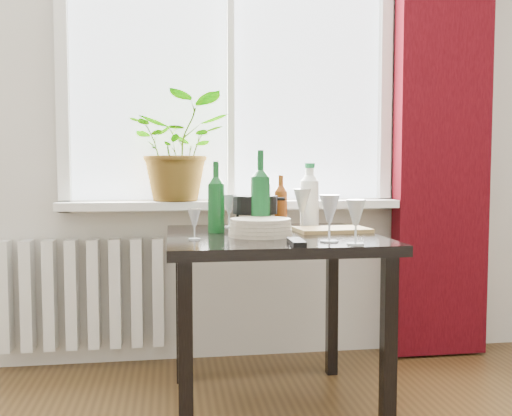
{
  "coord_description": "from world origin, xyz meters",
  "views": [
    {
      "loc": [
        -0.31,
        -0.74,
        1.01
      ],
      "look_at": [
        0.03,
        1.55,
        0.85
      ],
      "focal_mm": 40.0,
      "sensor_mm": 36.0,
      "label": 1
    }
  ],
  "objects": [
    {
      "name": "wineglass_back_center",
      "position": [
        0.26,
        1.7,
        0.83
      ],
      "size": [
        0.09,
        0.09,
        0.19
      ],
      "primitive_type": null,
      "rotation": [
        0.0,
        0.0,
        -0.11
      ],
      "color": "#B6BCC4",
      "rests_on": "table"
    },
    {
      "name": "wineglass_far_right",
      "position": [
        0.34,
        1.18,
        0.82
      ],
      "size": [
        0.08,
        0.08,
        0.16
      ],
      "primitive_type": null,
      "rotation": [
        0.0,
        0.0,
        -0.1
      ],
      "color": "silver",
      "rests_on": "table"
    },
    {
      "name": "wineglass_front_left",
      "position": [
        -0.22,
        1.4,
        0.8
      ],
      "size": [
        0.06,
        0.06,
        0.12
      ],
      "primitive_type": null,
      "rotation": [
        0.0,
        0.0,
        -0.11
      ],
      "color": "silver",
      "rests_on": "table"
    },
    {
      "name": "wineglass_front_right",
      "position": [
        0.26,
        1.27,
        0.83
      ],
      "size": [
        0.1,
        0.1,
        0.18
      ],
      "primitive_type": null,
      "rotation": [
        0.0,
        0.0,
        0.37
      ],
      "color": "#B7BBC5",
      "rests_on": "table"
    },
    {
      "name": "table",
      "position": [
        0.1,
        1.55,
        0.65
      ],
      "size": [
        0.85,
        0.85,
        0.74
      ],
      "color": "black",
      "rests_on": "ground"
    },
    {
      "name": "potted_plant",
      "position": [
        -0.26,
        2.16,
        1.11
      ],
      "size": [
        0.49,
        0.42,
        0.54
      ],
      "primitive_type": "imported",
      "rotation": [
        0.0,
        0.0,
        -0.01
      ],
      "color": "#267B21",
      "rests_on": "windowsill"
    },
    {
      "name": "radiator",
      "position": [
        -0.75,
        2.18,
        0.38
      ],
      "size": [
        0.8,
        0.1,
        0.55
      ],
      "color": "silver",
      "rests_on": "ground"
    },
    {
      "name": "wine_bottle_right",
      "position": [
        0.06,
        1.62,
        0.92
      ],
      "size": [
        0.11,
        0.11,
        0.35
      ],
      "primitive_type": null,
      "rotation": [
        0.0,
        0.0,
        -0.41
      ],
      "color": "#0D481C",
      "rests_on": "table"
    },
    {
      "name": "window",
      "position": [
        0.0,
        2.22,
        1.6
      ],
      "size": [
        1.72,
        0.08,
        1.62
      ],
      "color": "white",
      "rests_on": "ground"
    },
    {
      "name": "fondue_pot",
      "position": [
        0.05,
        1.7,
        0.82
      ],
      "size": [
        0.28,
        0.26,
        0.15
      ],
      "primitive_type": null,
      "rotation": [
        0.0,
        0.0,
        0.35
      ],
      "color": "black",
      "rests_on": "table"
    },
    {
      "name": "plate_stack",
      "position": [
        0.04,
        1.49,
        0.77
      ],
      "size": [
        0.3,
        0.3,
        0.07
      ],
      "primitive_type": "cylinder",
      "rotation": [
        0.0,
        0.0,
        0.2
      ],
      "color": "beige",
      "rests_on": "table"
    },
    {
      "name": "wineglass_back_left",
      "position": [
        -0.05,
        1.84,
        0.82
      ],
      "size": [
        0.07,
        0.07,
        0.15
      ],
      "primitive_type": null,
      "rotation": [
        0.0,
        0.0,
        -0.09
      ],
      "color": "silver",
      "rests_on": "table"
    },
    {
      "name": "cutting_board",
      "position": [
        0.37,
        1.6,
        0.75
      ],
      "size": [
        0.32,
        0.22,
        0.02
      ],
      "primitive_type": "cube",
      "rotation": [
        0.0,
        0.0,
        0.07
      ],
      "color": "#A18248",
      "rests_on": "table"
    },
    {
      "name": "wine_bottle_left",
      "position": [
        -0.12,
        1.65,
        0.89
      ],
      "size": [
        0.07,
        0.07,
        0.3
      ],
      "primitive_type": null,
      "rotation": [
        0.0,
        0.0,
        0.01
      ],
      "color": "#0D4719",
      "rests_on": "table"
    },
    {
      "name": "curtain",
      "position": [
        1.12,
        2.12,
        1.3
      ],
      "size": [
        0.5,
        0.12,
        2.56
      ],
      "color": "#34040A",
      "rests_on": "ground"
    },
    {
      "name": "bottle_amber",
      "position": [
        0.19,
        1.82,
        0.86
      ],
      "size": [
        0.07,
        0.07,
        0.24
      ],
      "primitive_type": null,
      "rotation": [
        0.0,
        0.0,
        -0.3
      ],
      "color": "#692D0B",
      "rests_on": "table"
    },
    {
      "name": "tv_remote",
      "position": [
        0.13,
        1.23,
        0.75
      ],
      "size": [
        0.06,
        0.16,
        0.02
      ],
      "primitive_type": "cube",
      "rotation": [
        0.0,
        0.0,
        -0.06
      ],
      "color": "black",
      "rests_on": "table"
    },
    {
      "name": "cleaning_bottle",
      "position": [
        0.32,
        1.8,
        0.89
      ],
      "size": [
        0.11,
        0.11,
        0.3
      ],
      "primitive_type": null,
      "rotation": [
        0.0,
        0.0,
        -0.43
      ],
      "color": "white",
      "rests_on": "table"
    },
    {
      "name": "windowsill",
      "position": [
        0.0,
        2.15,
        0.82
      ],
      "size": [
        1.72,
        0.2,
        0.04
      ],
      "color": "white",
      "rests_on": "ground"
    }
  ]
}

